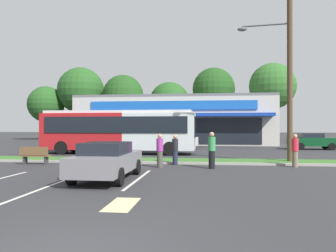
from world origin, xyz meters
TOP-DOWN VIEW (x-y plane):
  - grass_median at (0.00, 14.00)m, footprint 56.00×2.20m
  - curb_lip at (0.00, 12.78)m, footprint 56.00×0.24m
  - parking_stripe_1 at (-3.14, 5.18)m, footprint 0.12×4.80m
  - parking_stripe_2 at (-0.42, 7.58)m, footprint 0.12×4.80m
  - lot_arrow at (0.02, 3.44)m, footprint 0.70×1.60m
  - storefront_building at (-1.54, 36.71)m, footprint 22.57×14.77m
  - tree_far_left at (-22.92, 43.51)m, footprint 5.64×5.64m
  - tree_left at (-17.57, 44.39)m, footprint 7.27×7.27m
  - tree_mid_left at (-10.45, 43.30)m, footprint 6.19×6.19m
  - tree_mid at (-3.60, 45.42)m, footprint 6.22×6.22m
  - tree_mid_right at (3.26, 46.31)m, footprint 6.61×6.61m
  - tree_right at (11.53, 43.10)m, footprint 6.61×6.61m
  - utility_pole at (6.70, 14.03)m, footprint 3.07×2.40m
  - city_bus at (-4.38, 19.09)m, footprint 11.54×2.71m
  - bus_stop_bench at (-7.05, 11.78)m, footprint 1.60×0.45m
  - car_0 at (-0.63, 25.29)m, footprint 4.16×1.97m
  - car_1 at (11.68, 25.74)m, footprint 4.23×1.87m
  - car_2 at (-1.59, 7.31)m, footprint 1.91×4.49m
  - pedestrian_near_bench at (2.45, 11.09)m, footprint 0.36×0.36m
  - pedestrian_by_pole at (-0.11, 11.18)m, footprint 0.34×0.34m
  - pedestrian_mid at (0.53, 12.43)m, footprint 0.32×0.32m
  - pedestrian_far at (6.63, 12.17)m, footprint 0.34×0.34m

SIDE VIEW (x-z plane):
  - parking_stripe_1 at x=-3.14m, z-range 0.00..0.01m
  - parking_stripe_2 at x=-0.42m, z-range 0.00..0.01m
  - lot_arrow at x=0.02m, z-range 0.00..0.01m
  - grass_median at x=0.00m, z-range 0.00..0.12m
  - curb_lip at x=0.00m, z-range 0.00..0.12m
  - bus_stop_bench at x=-7.05m, z-range 0.03..0.98m
  - car_2 at x=-1.59m, z-range 0.03..1.47m
  - car_1 at x=11.68m, z-range 0.03..1.52m
  - pedestrian_mid at x=0.53m, z-range 0.00..1.61m
  - car_0 at x=-0.63m, z-range 0.01..1.61m
  - pedestrian_far at x=6.63m, z-range 0.00..1.67m
  - pedestrian_by_pole at x=-0.11m, z-range 0.00..1.68m
  - pedestrian_near_bench at x=2.45m, z-range 0.00..1.78m
  - city_bus at x=-4.38m, z-range 0.14..3.39m
  - storefront_building at x=-1.54m, z-range 0.00..5.64m
  - tree_far_left at x=-22.92m, z-range 1.39..9.83m
  - utility_pole at x=6.70m, z-range 0.35..11.24m
  - tree_mid at x=-3.60m, z-range 1.39..10.43m
  - tree_mid_left at x=-10.45m, z-range 1.86..11.81m
  - tree_left at x=-17.57m, z-range 2.07..13.50m
  - tree_right at x=11.53m, z-range 2.28..13.48m
  - tree_mid_right at x=3.26m, z-range 2.32..13.60m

